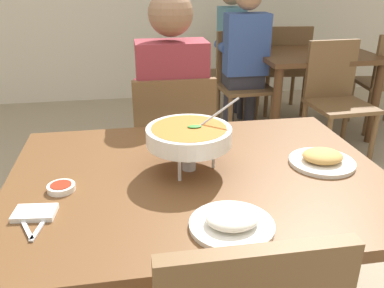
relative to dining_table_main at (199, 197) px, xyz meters
name	(u,v)px	position (x,y,z in m)	size (l,w,h in m)	color
dining_table_main	(199,197)	(0.00, 0.00, 0.00)	(1.33, 0.99, 0.73)	brown
chair_diner_main	(173,144)	(0.00, 0.78, -0.13)	(0.44, 0.44, 0.90)	brown
diner_main	(172,101)	(0.00, 0.81, 0.11)	(0.40, 0.45, 1.31)	#2D2D38
curry_bowl	(189,136)	(-0.03, 0.04, 0.22)	(0.33, 0.30, 0.26)	silver
rice_plate	(232,221)	(0.03, -0.34, 0.12)	(0.24, 0.24, 0.06)	white
appetizer_plate	(322,159)	(0.46, 0.00, 0.12)	(0.24, 0.24, 0.06)	white
sauce_dish	(61,187)	(-0.47, -0.04, 0.11)	(0.09, 0.09, 0.02)	white
napkin_folded	(35,213)	(-0.52, -0.18, 0.10)	(0.12, 0.08, 0.02)	white
fork_utensil	(24,224)	(-0.54, -0.23, 0.10)	(0.01, 0.17, 0.01)	silver
spoon_utensil	(43,223)	(-0.49, -0.23, 0.10)	(0.01, 0.17, 0.01)	silver
dining_table_far	(312,67)	(1.40, 2.06, -0.03)	(1.00, 0.80, 0.73)	#51331C
chair_bg_left	(242,77)	(0.79, 2.18, -0.13)	(0.46, 0.46, 0.90)	brown
chair_bg_middle	(232,67)	(0.81, 2.59, -0.13)	(0.44, 0.44, 0.90)	brown
chair_bg_corner	(285,65)	(1.36, 2.58, -0.13)	(0.48, 0.48, 0.90)	brown
chair_bg_window	(335,93)	(1.37, 1.57, -0.13)	(0.46, 0.46, 0.90)	brown
patron_bg_left	(245,52)	(0.78, 2.09, 0.11)	(0.40, 0.45, 1.31)	#2D2D38
patron_bg_middle	(234,42)	(0.83, 2.60, 0.11)	(0.45, 0.40, 1.31)	#2D2D38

